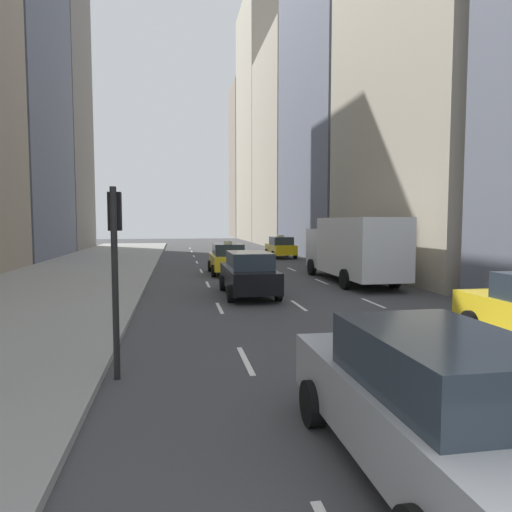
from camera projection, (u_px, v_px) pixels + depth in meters
name	position (u px, v px, depth m)	size (l,w,h in m)	color
sidewalk_left	(86.00, 270.00, 27.23)	(8.00, 66.00, 0.15)	gray
lane_markings	(255.00, 276.00, 24.94)	(5.72, 56.00, 0.01)	white
building_row_right	(295.00, 119.00, 52.44)	(6.00, 92.19, 37.64)	slate
taxi_lead	(228.00, 258.00, 25.82)	(2.02, 4.40, 1.87)	yellow
taxi_third	(281.00, 247.00, 37.53)	(2.02, 4.40, 1.87)	yellow
sedan_black_near	(249.00, 273.00, 18.21)	(2.02, 4.84, 1.77)	black
sedan_silver_behind	(430.00, 403.00, 5.17)	(2.02, 4.83, 1.76)	#9EA0A5
box_truck	(352.00, 247.00, 22.19)	(2.58, 8.40, 3.15)	silver
traffic_light_pole	(115.00, 251.00, 8.50)	(0.24, 0.42, 3.60)	black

